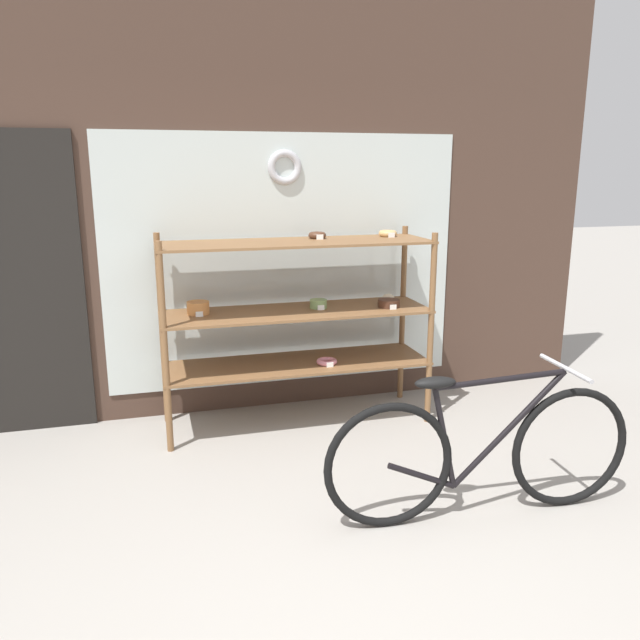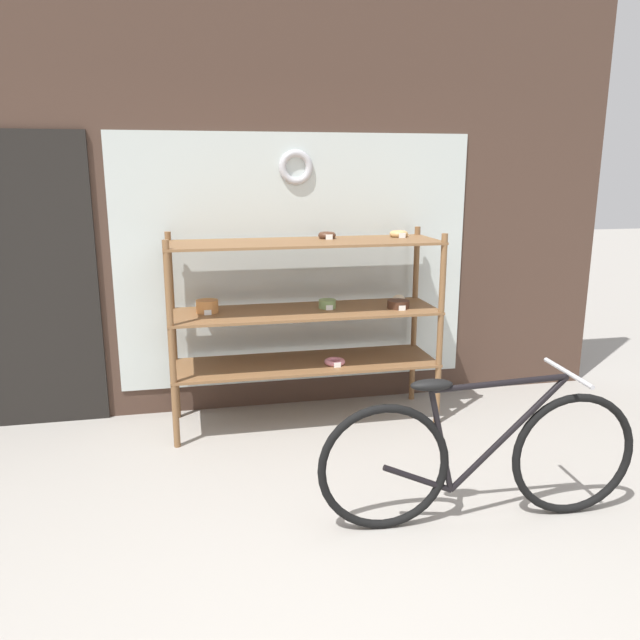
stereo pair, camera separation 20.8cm
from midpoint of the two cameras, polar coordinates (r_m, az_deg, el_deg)
ground_plane at (r=2.92m, az=5.32°, el=-25.49°), size 30.00×30.00×0.00m
storefront_facade at (r=4.74m, az=-4.02°, el=11.04°), size 5.50×0.13×3.34m
display_case at (r=4.48m, az=0.08°, el=1.03°), size 1.92×0.57×1.41m
bicycle at (r=3.47m, az=16.10°, el=-11.94°), size 1.74×0.46×0.83m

